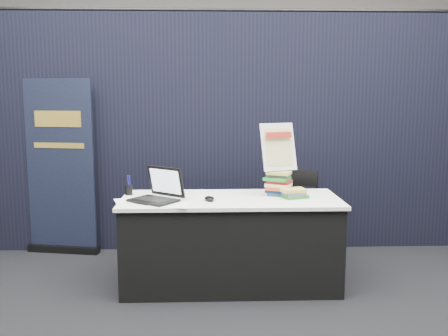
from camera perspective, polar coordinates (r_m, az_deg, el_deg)
floor at (r=3.84m, az=1.13°, el=-16.17°), size 8.00×8.00×0.00m
wall_back at (r=7.49m, az=-0.52°, el=9.59°), size 8.00×0.02×3.50m
drape_partition at (r=5.10m, az=0.19°, el=3.95°), size 6.00×0.08×2.40m
display_table at (r=4.22m, az=0.73°, el=-8.40°), size 1.80×0.75×0.75m
laptop at (r=4.04m, az=-8.02°, el=-2.85°), size 0.44×0.47×0.27m
mouse at (r=4.01m, az=-1.68°, el=-3.51°), size 0.11×0.14×0.04m
brochure_left at (r=4.09m, az=-10.38°, el=-3.66°), size 0.33×0.28×0.00m
brochure_mid at (r=3.89m, az=-6.22°, el=-4.20°), size 0.35×0.28×0.00m
brochure_right at (r=4.12m, az=-3.72°, el=-3.45°), size 0.34×0.26×0.00m
pen_cup at (r=4.32m, az=-10.84°, el=-2.48°), size 0.07×0.07×0.08m
book_stack_tall at (r=4.23m, az=6.23°, el=-1.75°), size 0.23×0.21×0.21m
book_stack_short at (r=4.16m, az=8.03°, el=-2.87°), size 0.21×0.18×0.08m
info_sign at (r=4.22m, az=6.24°, el=2.36°), size 0.32×0.21×0.41m
pullup_banner at (r=5.26m, az=-18.15°, el=-0.98°), size 0.75×0.24×1.75m
stacking_chair at (r=4.76m, az=8.64°, el=-5.16°), size 0.49×0.50×0.88m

